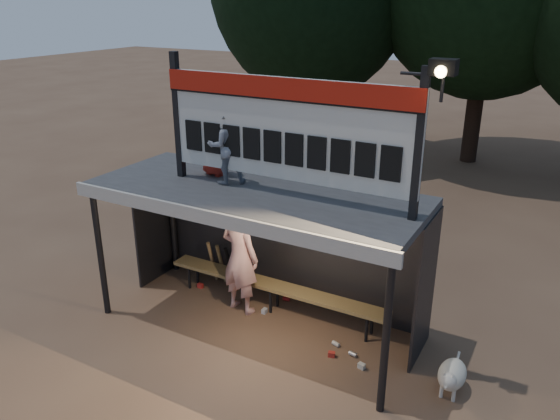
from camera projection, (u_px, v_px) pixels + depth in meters
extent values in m
plane|color=brown|center=(257.00, 325.00, 8.83)|extent=(80.00, 80.00, 0.00)
imported|color=white|center=(240.00, 257.00, 8.93)|extent=(0.78, 0.58, 1.97)
imported|color=gray|center=(226.00, 146.00, 8.08)|extent=(0.71, 0.70, 1.15)
imported|color=#A22318|center=(214.00, 141.00, 8.47)|extent=(0.60, 0.46, 1.10)
cube|color=#3A3A3C|center=(255.00, 193.00, 8.01)|extent=(5.00, 2.00, 0.12)
cube|color=beige|center=(214.00, 219.00, 7.20)|extent=(5.10, 0.06, 0.20)
cylinder|color=black|center=(100.00, 253.00, 8.79)|extent=(0.10, 0.10, 2.20)
cylinder|color=black|center=(386.00, 337.00, 6.61)|extent=(0.10, 0.10, 2.20)
cylinder|color=black|center=(172.00, 217.00, 10.26)|extent=(0.10, 0.10, 2.20)
cylinder|color=black|center=(426.00, 276.00, 8.08)|extent=(0.10, 0.10, 2.20)
cube|color=black|center=(287.00, 241.00, 9.25)|extent=(5.00, 0.04, 2.20)
cube|color=black|center=(154.00, 223.00, 9.98)|extent=(0.04, 1.00, 2.20)
cube|color=black|center=(425.00, 289.00, 7.71)|extent=(0.04, 1.00, 2.20)
cylinder|color=black|center=(287.00, 182.00, 8.87)|extent=(5.00, 0.06, 0.06)
cube|color=black|center=(178.00, 116.00, 8.26)|extent=(0.10, 0.10, 1.90)
cube|color=black|center=(419.00, 146.00, 6.58)|extent=(0.10, 0.10, 1.90)
cube|color=silver|center=(285.00, 130.00, 7.42)|extent=(3.80, 0.08, 1.40)
cube|color=#B2190C|center=(283.00, 88.00, 7.18)|extent=(3.80, 0.04, 0.28)
cube|color=black|center=(283.00, 100.00, 7.23)|extent=(3.80, 0.02, 0.03)
cube|color=black|center=(194.00, 135.00, 8.16)|extent=(0.27, 0.03, 0.45)
cube|color=black|center=(212.00, 138.00, 8.01)|extent=(0.27, 0.03, 0.45)
cube|color=black|center=(232.00, 141.00, 7.86)|extent=(0.27, 0.03, 0.45)
cube|color=black|center=(252.00, 144.00, 7.70)|extent=(0.27, 0.03, 0.45)
cube|color=black|center=(272.00, 147.00, 7.55)|extent=(0.27, 0.03, 0.45)
cube|color=black|center=(294.00, 150.00, 7.39)|extent=(0.27, 0.03, 0.45)
cube|color=black|center=(317.00, 153.00, 7.24)|extent=(0.27, 0.03, 0.45)
cube|color=black|center=(340.00, 156.00, 7.08)|extent=(0.27, 0.03, 0.45)
cube|color=black|center=(365.00, 160.00, 6.93)|extent=(0.27, 0.03, 0.45)
cube|color=black|center=(391.00, 164.00, 6.77)|extent=(0.27, 0.03, 0.45)
cylinder|color=black|center=(422.00, 74.00, 6.29)|extent=(0.50, 0.04, 0.04)
cylinder|color=black|center=(442.00, 89.00, 6.23)|extent=(0.04, 0.04, 0.30)
cube|color=black|center=(443.00, 67.00, 6.10)|extent=(0.30, 0.22, 0.18)
sphere|color=#FFD88C|center=(441.00, 72.00, 6.04)|extent=(0.14, 0.14, 0.14)
cube|color=olive|center=(274.00, 286.00, 9.12)|extent=(4.00, 0.35, 0.06)
cylinder|color=black|center=(189.00, 277.00, 9.87)|extent=(0.05, 0.05, 0.45)
cylinder|color=black|center=(197.00, 272.00, 10.07)|extent=(0.05, 0.05, 0.45)
cylinder|color=black|center=(270.00, 301.00, 9.10)|extent=(0.05, 0.05, 0.45)
cylinder|color=black|center=(277.00, 294.00, 9.30)|extent=(0.05, 0.05, 0.45)
cylinder|color=black|center=(367.00, 329.00, 8.33)|extent=(0.05, 0.05, 0.45)
cylinder|color=black|center=(372.00, 321.00, 8.53)|extent=(0.05, 0.05, 0.45)
cylinder|color=black|center=(310.00, 97.00, 18.11)|extent=(0.50, 0.50, 3.74)
cylinder|color=black|center=(476.00, 96.00, 16.98)|extent=(0.50, 0.50, 4.18)
ellipsoid|color=beige|center=(452.00, 374.00, 7.25)|extent=(0.36, 0.58, 0.36)
sphere|color=beige|center=(448.00, 381.00, 6.99)|extent=(0.22, 0.22, 0.22)
cone|color=beige|center=(446.00, 387.00, 6.92)|extent=(0.10, 0.10, 0.10)
cone|color=beige|center=(444.00, 374.00, 6.96)|extent=(0.06, 0.06, 0.07)
cone|color=#EEE0C9|center=(452.00, 377.00, 6.92)|extent=(0.06, 0.06, 0.07)
cylinder|color=beige|center=(441.00, 391.00, 7.21)|extent=(0.05, 0.05, 0.18)
cylinder|color=beige|center=(454.00, 395.00, 7.13)|extent=(0.05, 0.05, 0.18)
cylinder|color=#F1E4D0|center=(448.00, 376.00, 7.50)|extent=(0.05, 0.05, 0.18)
cylinder|color=silver|center=(460.00, 380.00, 7.43)|extent=(0.05, 0.05, 0.18)
cylinder|color=beige|center=(458.00, 358.00, 7.47)|extent=(0.04, 0.16, 0.14)
cylinder|color=olive|center=(212.00, 261.00, 10.01)|extent=(0.08, 0.27, 0.84)
cylinder|color=olive|center=(221.00, 264.00, 9.92)|extent=(0.06, 0.30, 0.83)
cylinder|color=black|center=(231.00, 266.00, 9.82)|extent=(0.08, 0.33, 0.83)
cylinder|color=#9D7449|center=(240.00, 269.00, 9.73)|extent=(0.09, 0.36, 0.82)
cube|color=#B5281F|center=(332.00, 354.00, 8.03)|extent=(0.12, 0.09, 0.08)
cylinder|color=silver|center=(353.00, 354.00, 8.05)|extent=(0.13, 0.09, 0.07)
cube|color=beige|center=(361.00, 366.00, 7.78)|extent=(0.11, 0.09, 0.08)
cylinder|color=red|center=(286.00, 299.00, 9.52)|extent=(0.13, 0.08, 0.07)
cube|color=#BDBCC2|center=(264.00, 311.00, 9.15)|extent=(0.07, 0.10, 0.08)
cylinder|color=beige|center=(336.00, 344.00, 8.29)|extent=(0.13, 0.10, 0.07)
cube|color=red|center=(200.00, 286.00, 9.95)|extent=(0.10, 0.07, 0.08)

